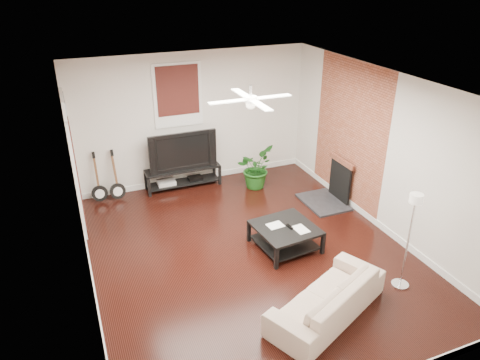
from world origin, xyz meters
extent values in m
cube|color=black|center=(0.00, 0.00, 0.00)|extent=(5.00, 6.00, 0.01)
cube|color=white|center=(0.00, 0.00, 2.80)|extent=(5.00, 6.00, 0.01)
cube|color=silver|center=(0.00, 3.00, 1.40)|extent=(5.00, 0.01, 2.80)
cube|color=silver|center=(0.00, -3.00, 1.40)|extent=(5.00, 0.01, 2.80)
cube|color=silver|center=(-2.50, 0.00, 1.40)|extent=(0.01, 6.00, 2.80)
cube|color=silver|center=(2.50, 0.00, 1.40)|extent=(0.01, 6.00, 2.80)
cube|color=#984A31|center=(2.49, 1.00, 1.40)|extent=(0.02, 2.20, 2.80)
cube|color=black|center=(2.20, 1.00, 0.46)|extent=(0.80, 1.10, 0.92)
cube|color=#3B1010|center=(-0.30, 2.97, 1.95)|extent=(1.00, 0.06, 1.30)
cube|color=white|center=(-2.46, 1.90, 1.25)|extent=(0.08, 1.00, 2.50)
cube|color=black|center=(-0.34, 2.78, 0.22)|extent=(1.58, 0.42, 0.44)
imported|color=black|center=(-0.34, 2.80, 0.85)|extent=(1.42, 0.19, 0.82)
cube|color=black|center=(0.62, -0.09, 0.20)|extent=(1.04, 1.04, 0.40)
imported|color=tan|center=(0.40, -1.74, 0.28)|extent=(2.02, 1.46, 0.55)
imported|color=#1B5518|center=(1.08, 2.21, 0.44)|extent=(1.02, 1.04, 0.87)
camera|label=1|loc=(-2.50, -5.73, 4.32)|focal=33.75mm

